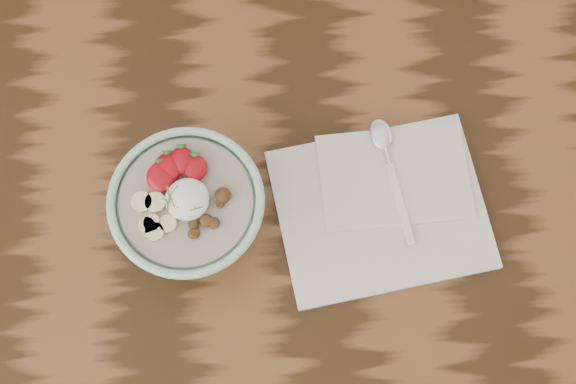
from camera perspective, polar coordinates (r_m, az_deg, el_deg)
name	(u,v)px	position (r cm, az deg, el deg)	size (l,w,h in cm)	color
table	(163,198)	(114.02, -8.88, -0.46)	(160.00, 90.00, 75.00)	black
breakfast_bowl	(189,209)	(96.78, -7.04, -1.23)	(18.35, 18.35, 12.28)	#9FD6B5
napkin	(384,202)	(102.84, 6.82, -0.74)	(28.78, 24.57, 1.60)	silver
spoon	(386,151)	(103.63, 6.96, 2.89)	(4.70, 17.17, 0.89)	silver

